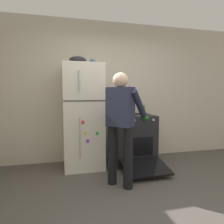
{
  "coord_description": "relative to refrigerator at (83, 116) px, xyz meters",
  "views": [
    {
      "loc": [
        -0.84,
        -1.89,
        1.31
      ],
      "look_at": [
        -0.06,
        1.32,
        1.0
      ],
      "focal_mm": 31.19,
      "sensor_mm": 36.0,
      "label": 1
    }
  ],
  "objects": [
    {
      "name": "stove_range",
      "position": [
        0.94,
        -0.02,
        -0.46
      ],
      "size": [
        0.76,
        1.22,
        0.92
      ],
      "color": "black",
      "rests_on": "ground"
    },
    {
      "name": "ground",
      "position": [
        0.53,
        -1.57,
        -0.91
      ],
      "size": [
        8.0,
        8.0,
        0.0
      ],
      "primitive_type": "plane",
      "color": "#4C4742"
    },
    {
      "name": "person_cook",
      "position": [
        0.46,
        -0.86,
        0.05
      ],
      "size": [
        0.68,
        0.71,
        1.6
      ],
      "color": "black",
      "rests_on": "ground"
    },
    {
      "name": "red_pot",
      "position": [
        0.78,
        -0.05,
        0.07
      ],
      "size": [
        0.34,
        0.24,
        0.11
      ],
      "color": "red",
      "rests_on": "stove_range"
    },
    {
      "name": "kitchen_wall_back",
      "position": [
        0.53,
        0.38,
        0.44
      ],
      "size": [
        6.0,
        0.1,
        2.7
      ],
      "primitive_type": "cube",
      "color": "beige",
      "rests_on": "ground"
    },
    {
      "name": "pepper_mill",
      "position": [
        1.24,
        0.2,
        0.09
      ],
      "size": [
        0.05,
        0.05,
        0.16
      ],
      "primitive_type": "cylinder",
      "color": "brown",
      "rests_on": "stove_range"
    },
    {
      "name": "refrigerator",
      "position": [
        0.0,
        0.0,
        0.0
      ],
      "size": [
        0.68,
        0.72,
        1.82
      ],
      "color": "silver",
      "rests_on": "ground"
    },
    {
      "name": "mixing_bowl",
      "position": [
        -0.08,
        0.0,
        0.98
      ],
      "size": [
        0.3,
        0.3,
        0.13
      ],
      "primitive_type": "ellipsoid",
      "color": "black",
      "rests_on": "refrigerator"
    },
    {
      "name": "coffee_mug",
      "position": [
        0.18,
        0.05,
        0.96
      ],
      "size": [
        0.11,
        0.08,
        0.1
      ],
      "color": "#2D6093",
      "rests_on": "refrigerator"
    }
  ]
}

